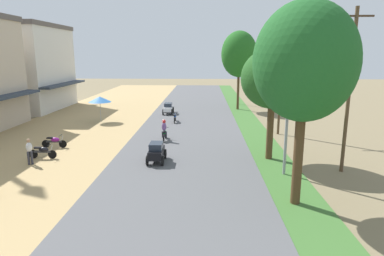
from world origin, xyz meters
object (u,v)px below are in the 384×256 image
parked_motorbike_fifth (43,151)px  utility_pole_near (281,80)px  vendor_umbrella (100,99)px  median_tree_second (273,79)px  utility_pole_far (349,89)px  car_sedan_white (168,108)px  streetlamp_near (289,96)px  car_hatchback_black (156,151)px  motorbike_ahead_fourth (175,117)px  parked_motorbike_sixth (54,141)px  motorbike_ahead_third (164,131)px  pedestrian_on_shoulder (29,150)px  streetlamp_mid (238,69)px  median_tree_nearest (305,63)px  median_tree_third (239,54)px

parked_motorbike_fifth → utility_pole_near: 18.70m
vendor_umbrella → median_tree_second: 18.60m
parked_motorbike_fifth → utility_pole_near: bearing=24.6°
utility_pole_far → car_sedan_white: (-11.97, 18.38, -4.00)m
median_tree_second → streetlamp_near: (0.30, -2.89, -0.69)m
streetlamp_near → car_hatchback_black: 8.51m
streetlamp_near → motorbike_ahead_fourth: streetlamp_near is taller
parked_motorbike_fifth → median_tree_second: size_ratio=0.26×
parked_motorbike_sixth → median_tree_second: 15.70m
streetlamp_near → motorbike_ahead_third: size_ratio=4.23×
pedestrian_on_shoulder → utility_pole_far: size_ratio=0.18×
streetlamp_mid → vendor_umbrella: bearing=-139.3°
streetlamp_near → utility_pole_near: size_ratio=0.87×
vendor_umbrella → streetlamp_near: size_ratio=0.33×
vendor_umbrella → streetlamp_mid: streetlamp_mid is taller
pedestrian_on_shoulder → utility_pole_near: utility_pole_near is taller
median_tree_nearest → vendor_umbrella: bearing=128.4°
median_tree_third → motorbike_ahead_third: 17.93m
streetlamp_mid → utility_pole_far: bearing=-82.5°
vendor_umbrella → streetlamp_near: bearing=-44.3°
car_hatchback_black → motorbike_ahead_fourth: size_ratio=1.11×
utility_pole_near → streetlamp_mid: bearing=96.0°
streetlamp_near → car_hatchback_black: bearing=165.9°
utility_pole_near → motorbike_ahead_third: bearing=-163.5°
median_tree_second → utility_pole_near: (2.10, 7.05, -0.60)m
median_tree_second → median_tree_nearest: bearing=-90.5°
streetlamp_near → pedestrian_on_shoulder: bearing=175.7°
motorbike_ahead_third → parked_motorbike_sixth: bearing=-163.2°
parked_motorbike_fifth → streetlamp_mid: streetlamp_mid is taller
pedestrian_on_shoulder → utility_pole_near: bearing=27.6°
parked_motorbike_sixth → motorbike_ahead_third: motorbike_ahead_third is taller
utility_pole_near → motorbike_ahead_fourth: bearing=153.9°
streetlamp_near → utility_pole_near: utility_pole_near is taller
parked_motorbike_sixth → median_tree_second: (14.88, -1.98, 4.60)m
vendor_umbrella → median_tree_third: size_ratio=0.27×
motorbike_ahead_fourth → parked_motorbike_fifth: bearing=-121.7°
parked_motorbike_fifth → vendor_umbrella: 12.12m
streetlamp_near → parked_motorbike_sixth: bearing=162.2°
streetlamp_mid → median_tree_second: bearing=-90.7°
vendor_umbrella → streetlamp_mid: size_ratio=0.31×
median_tree_third → car_hatchback_black: 22.64m
median_tree_second → motorbike_ahead_fourth: bearing=121.4°
pedestrian_on_shoulder → median_tree_second: 15.42m
car_hatchback_black → utility_pole_far: bearing=-6.0°
streetlamp_mid → motorbike_ahead_third: streetlamp_mid is taller
parked_motorbike_fifth → median_tree_nearest: (14.46, -6.09, 5.75)m
motorbike_ahead_fourth → car_sedan_white: bearing=103.7°
vendor_umbrella → motorbike_ahead_fourth: size_ratio=1.40×
parked_motorbike_sixth → motorbike_ahead_third: (7.64, 2.30, 0.30)m
pedestrian_on_shoulder → utility_pole_far: (18.51, -0.41, 3.78)m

